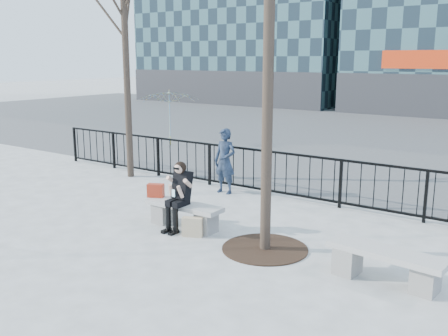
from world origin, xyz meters
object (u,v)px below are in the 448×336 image
Objects in this scene: bench_second at (385,262)px; standing_man at (225,161)px; seated_woman at (178,196)px; bench_main at (184,212)px.

standing_man is (-4.83, 2.80, 0.49)m from bench_second.
seated_woman is 2.86m from standing_man.
seated_woman reaches higher than bench_second.
bench_main is at bearing -177.28° from bench_second.
standing_man reaches higher than bench_second.
bench_main is 4.02m from bench_second.
seated_woman is (0.00, -0.16, 0.37)m from bench_main.
seated_woman is at bearing -175.00° from bench_second.
standing_man reaches higher than bench_main.
seated_woman is (-4.01, 0.06, 0.35)m from bench_second.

